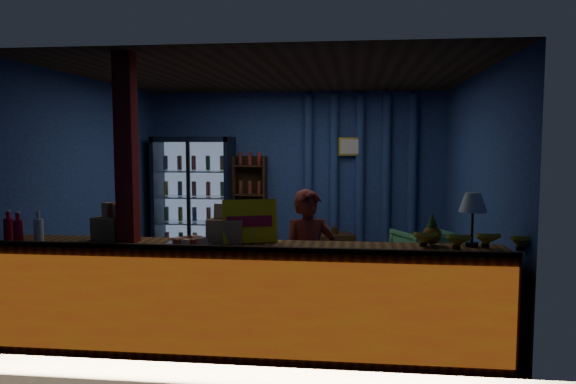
{
  "coord_description": "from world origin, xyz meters",
  "views": [
    {
      "loc": [
        0.92,
        -6.58,
        1.84
      ],
      "look_at": [
        0.16,
        -0.2,
        1.25
      ],
      "focal_mm": 35.0,
      "sensor_mm": 36.0,
      "label": 1
    }
  ],
  "objects_px": {
    "green_chair": "(422,251)",
    "table_lamp": "(473,205)",
    "pastry_tray": "(190,243)",
    "shopkeeper": "(309,263)"
  },
  "relations": [
    {
      "from": "pastry_tray",
      "to": "table_lamp",
      "type": "bearing_deg",
      "value": 5.22
    },
    {
      "from": "shopkeeper",
      "to": "table_lamp",
      "type": "height_order",
      "value": "table_lamp"
    },
    {
      "from": "pastry_tray",
      "to": "table_lamp",
      "type": "xyz_separation_m",
      "value": [
        2.38,
        0.22,
        0.34
      ]
    },
    {
      "from": "table_lamp",
      "to": "pastry_tray",
      "type": "bearing_deg",
      "value": -174.78
    },
    {
      "from": "green_chair",
      "to": "table_lamp",
      "type": "bearing_deg",
      "value": 63.95
    },
    {
      "from": "shopkeeper",
      "to": "green_chair",
      "type": "height_order",
      "value": "shopkeeper"
    },
    {
      "from": "green_chair",
      "to": "pastry_tray",
      "type": "distance_m",
      "value": 4.05
    },
    {
      "from": "green_chair",
      "to": "table_lamp",
      "type": "relative_size",
      "value": 1.49
    },
    {
      "from": "shopkeeper",
      "to": "pastry_tray",
      "type": "xyz_separation_m",
      "value": [
        -0.97,
        -0.58,
        0.28
      ]
    },
    {
      "from": "table_lamp",
      "to": "green_chair",
      "type": "bearing_deg",
      "value": 90.92
    }
  ]
}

